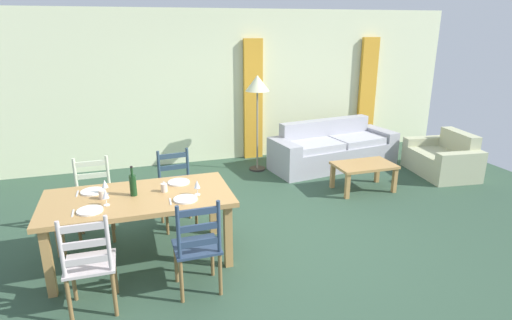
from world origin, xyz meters
The scene contains 27 objects.
ground_plane centered at (0.00, 0.00, -0.01)m, with size 9.60×9.60×0.02m, color #304C39.
wall_far centered at (0.00, 3.30, 1.35)m, with size 9.60×0.16×2.70m, color beige.
curtain_panel_left centered at (0.78, 3.16, 1.10)m, with size 0.35×0.08×2.20m, color gold.
curtain_panel_right centered at (3.18, 3.16, 1.10)m, with size 0.35×0.08×2.20m, color gold.
dining_table centered at (-1.45, -0.04, 0.66)m, with size 1.90×0.96×0.75m.
dining_chair_near_left centered at (-1.91, -0.79, 0.48)m, with size 0.42×0.40×0.96m.
dining_chair_near_right centered at (-0.98, -0.77, 0.48)m, with size 0.42×0.40×0.96m.
dining_chair_far_left centered at (-1.94, 0.70, 0.48)m, with size 0.42×0.40×0.96m.
dining_chair_far_right centered at (-0.98, 0.72, 0.48)m, with size 0.45×0.43×0.96m.
dinner_plate_near_left centered at (-1.90, -0.29, 0.76)m, with size 0.24×0.24×0.02m, color white.
fork_near_left centered at (-2.05, -0.29, 0.75)m, with size 0.02×0.17×0.01m, color silver.
dinner_plate_near_right centered at (-1.00, -0.29, 0.76)m, with size 0.24×0.24×0.02m, color white.
fork_near_right centered at (-1.15, -0.29, 0.75)m, with size 0.02×0.17×0.01m, color silver.
dinner_plate_far_left centered at (-1.90, 0.21, 0.76)m, with size 0.24×0.24×0.02m, color white.
fork_far_left centered at (-2.05, 0.21, 0.75)m, with size 0.02×0.17×0.01m, color silver.
dinner_plate_far_right centered at (-1.00, 0.21, 0.76)m, with size 0.24×0.24×0.02m, color white.
fork_far_right centered at (-1.15, 0.21, 0.75)m, with size 0.02×0.17×0.01m, color silver.
wine_bottle centered at (-1.49, -0.01, 0.87)m, with size 0.07×0.07×0.32m.
wine_glass_near_left centered at (-1.76, -0.19, 0.86)m, with size 0.06×0.06×0.16m.
wine_glass_near_right centered at (-0.86, -0.19, 0.86)m, with size 0.06×0.06×0.16m.
wine_glass_far_left centered at (-1.77, 0.11, 0.86)m, with size 0.06×0.06×0.16m.
coffee_cup_primary centered at (-1.18, 0.00, 0.80)m, with size 0.07×0.07×0.09m, color beige.
coffee_cup_secondary centered at (-1.80, -0.01, 0.80)m, with size 0.07×0.07×0.09m, color beige.
couch centered at (1.97, 2.25, 0.29)m, with size 2.37×1.12×0.80m.
coffee_table centered at (1.89, 1.04, 0.36)m, with size 0.90×0.56×0.42m.
armchair_upholstered centered at (3.60, 1.28, 0.25)m, with size 0.93×1.24×0.72m.
standing_lamp centered at (0.63, 2.44, 1.41)m, with size 0.40×0.40×1.64m.
Camera 1 is at (-1.51, -4.23, 2.43)m, focal length 29.57 mm.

